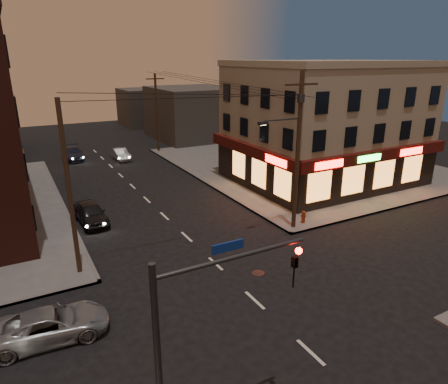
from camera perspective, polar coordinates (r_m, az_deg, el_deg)
ground at (r=19.56m, az=4.41°, el=-15.17°), size 120.00×120.00×0.00m
sidewalk_ne at (r=43.64m, az=10.77°, el=4.01°), size 24.00×28.00×0.15m
pizza_building at (r=37.14m, az=14.21°, el=9.55°), size 15.85×12.85×10.50m
bg_building_ne_a at (r=56.91m, az=-4.61°, el=11.17°), size 10.00×12.00×7.00m
bg_building_ne_b at (r=69.26m, az=-11.01°, el=11.81°), size 8.00×8.00×6.00m
utility_pole_main at (r=25.42m, az=10.35°, el=6.77°), size 4.20×0.44×10.00m
utility_pole_far at (r=48.59m, az=-9.57°, el=11.06°), size 0.26×0.26×9.00m
utility_pole_west at (r=21.08m, az=-21.23°, el=0.19°), size 0.24×0.24×9.00m
traffic_signal at (r=10.94m, az=-4.15°, el=-19.25°), size 4.49×0.32×6.47m
suv_cross at (r=18.36m, az=-23.51°, el=-17.00°), size 4.70×2.44×1.27m
sedan_near at (r=28.91m, az=-18.50°, el=-2.90°), size 1.95×4.34×1.45m
sedan_mid at (r=46.18m, az=-14.58°, el=5.25°), size 1.51×3.89×1.26m
sedan_far at (r=47.86m, az=-20.76°, el=5.16°), size 2.24×4.85×1.37m
fire_hydrant at (r=27.74m, az=11.28°, el=-3.41°), size 0.38×0.38×0.86m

